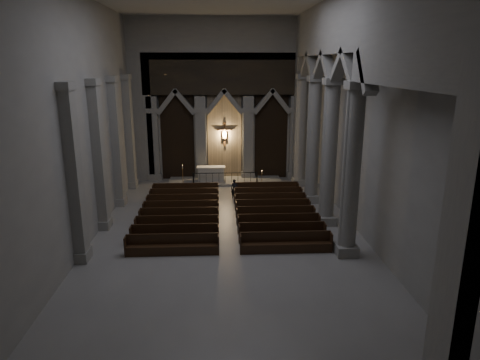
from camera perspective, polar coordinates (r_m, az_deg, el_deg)
The scene contains 11 objects.
room at distance 20.88m, azimuth -1.70°, elevation 12.15°, with size 24.00×24.10×12.00m.
sanctuary_wall at distance 32.45m, azimuth -2.13°, elevation 11.52°, with size 14.00×0.77×12.00m.
right_arcade at distance 22.97m, azimuth 12.42°, elevation 12.66°, with size 1.00×24.00×12.00m.
left_pilasters at distance 25.61m, azimuth -17.12°, elevation 3.73°, with size 0.60×13.00×8.03m.
sanctuary_step at distance 32.62m, azimuth -1.99°, elevation -0.13°, with size 8.50×2.60×0.15m, color gray.
altar at distance 32.42m, azimuth -3.87°, elevation 0.88°, with size 2.12×0.85×1.07m.
altar_rail at distance 31.75m, azimuth -1.98°, elevation 0.47°, with size 4.82×0.09×0.95m.
candle_stand_left at distance 31.71m, azimuth -7.62°, elevation -0.03°, with size 0.27×0.27×1.60m.
candle_stand_right at distance 31.14m, azimuth 2.92°, elevation -0.37°, with size 0.22×0.22×1.28m.
pews at distance 24.67m, azimuth -1.68°, elevation -4.68°, with size 9.81×9.31×0.98m.
worshipper at distance 28.52m, azimuth -0.75°, elevation -1.20°, with size 0.47×0.31×1.30m, color black.
Camera 1 is at (-0.43, -20.84, 8.75)m, focal length 32.00 mm.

